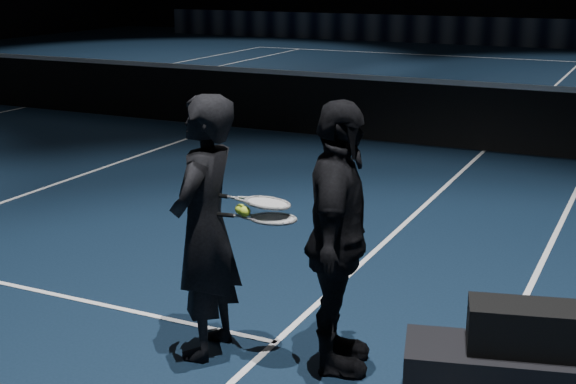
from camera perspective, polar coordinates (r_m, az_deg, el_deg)
name	(u,v)px	position (r m, az deg, el deg)	size (l,w,h in m)	color
floor	(222,127)	(12.72, -4.71, 4.64)	(36.00, 36.00, 0.00)	black
court_lines	(222,127)	(12.71, -4.71, 4.66)	(10.98, 23.78, 0.01)	white
net_mesh	(222,99)	(12.64, -4.75, 6.64)	(12.80, 0.02, 0.86)	black
net_tape	(221,69)	(12.57, -4.80, 8.73)	(12.80, 0.03, 0.07)	white
sponsor_backdrop	(461,31)	(27.10, 12.23, 11.16)	(22.00, 0.15, 0.90)	black
player_bench	(525,383)	(4.76, 16.53, -12.92)	(1.34, 0.45, 0.40)	black
racket_bag	(530,328)	(4.61, 16.85, -9.26)	(0.67, 0.28, 0.27)	black
bag_signature	(526,339)	(4.48, 16.55, -9.99)	(0.31, 0.00, 0.09)	white
player_a	(205,228)	(5.06, -5.93, -2.57)	(0.62, 0.41, 1.69)	black
player_b	(338,239)	(4.84, 3.55, -3.38)	(0.99, 0.41, 1.69)	black
racket_lower	(274,219)	(4.90, -1.02, -1.92)	(0.68, 0.22, 0.03)	black
racket_upper	(268,203)	(4.92, -1.46, -0.78)	(0.68, 0.22, 0.03)	black
tennis_balls	(243,208)	(4.94, -3.19, -1.12)	(0.12, 0.10, 0.12)	#C9DF2F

